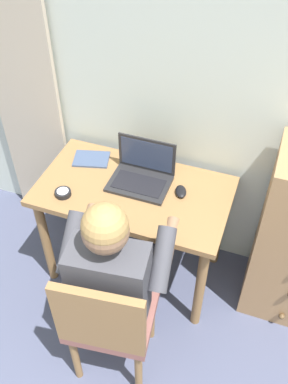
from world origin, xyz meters
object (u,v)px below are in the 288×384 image
at_px(laptop, 142,174).
at_px(notebook_pad, 91,159).
at_px(computer_mouse, 181,191).
at_px(desk_clock, 63,193).
at_px(person_seated, 117,267).
at_px(chair, 108,320).
at_px(desk, 134,204).

relative_size(laptop, notebook_pad, 1.62).
distance_m(computer_mouse, notebook_pad, 0.60).
bearing_deg(desk_clock, computer_mouse, 20.86).
bearing_deg(notebook_pad, laptop, -26.39).
bearing_deg(notebook_pad, computer_mouse, -24.73).
height_order(laptop, desk_clock, laptop).
relative_size(person_seated, laptop, 3.56).
bearing_deg(chair, laptop, 97.82).
xyz_separation_m(chair, notebook_pad, (-0.46, 0.83, 0.24)).
bearing_deg(person_seated, notebook_pad, 123.77).
bearing_deg(computer_mouse, desk, 170.57).
relative_size(computer_mouse, notebook_pad, 0.48).
xyz_separation_m(chair, laptop, (-0.11, 0.76, 0.28)).
bearing_deg(computer_mouse, desk_clock, 179.34).
xyz_separation_m(laptop, computer_mouse, (0.24, -0.03, -0.04)).
relative_size(laptop, desk_clock, 3.78).
xyz_separation_m(computer_mouse, notebook_pad, (-0.59, 0.10, -0.01)).
height_order(laptop, notebook_pad, laptop).
bearing_deg(desk, person_seated, -78.17).
relative_size(chair, laptop, 2.62).
relative_size(desk, desk_clock, 12.11).
bearing_deg(person_seated, chair, -83.47).
relative_size(desk_clock, notebook_pad, 0.43).
height_order(person_seated, laptop, person_seated).
xyz_separation_m(desk, notebook_pad, (-0.33, 0.15, 0.12)).
distance_m(chair, person_seated, 0.26).
bearing_deg(notebook_pad, desk_clock, -108.33).
height_order(desk, chair, chair).
relative_size(chair, desk_clock, 9.91).
xyz_separation_m(computer_mouse, desk_clock, (-0.61, -0.23, -0.00)).
bearing_deg(laptop, notebook_pad, 168.87).
bearing_deg(desk, chair, -79.58).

